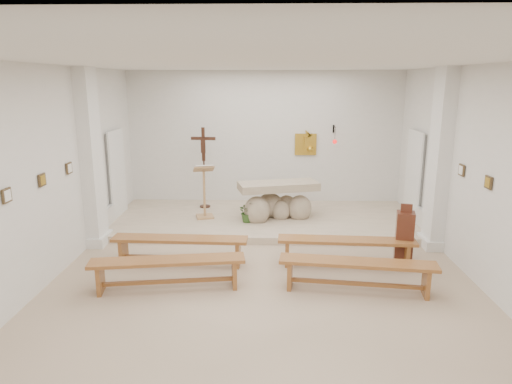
{
  "coord_description": "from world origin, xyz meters",
  "views": [
    {
      "loc": [
        0.08,
        -6.72,
        3.24
      ],
      "look_at": [
        -0.14,
        1.6,
        1.2
      ],
      "focal_mm": 32.0,
      "sensor_mm": 36.0,
      "label": 1
    }
  ],
  "objects_px": {
    "crucifix_stand": "(204,162)",
    "donation_pedestal": "(404,238)",
    "altar": "(277,203)",
    "bench_left_front": "(180,244)",
    "bench_left_second": "(168,267)",
    "lectern": "(204,191)",
    "bench_right_front": "(346,246)",
    "bench_right_second": "(357,269)"
  },
  "relations": [
    {
      "from": "crucifix_stand",
      "to": "donation_pedestal",
      "type": "bearing_deg",
      "value": -33.75
    },
    {
      "from": "altar",
      "to": "crucifix_stand",
      "type": "xyz_separation_m",
      "value": [
        -1.79,
        0.9,
        0.8
      ]
    },
    {
      "from": "bench_left_front",
      "to": "altar",
      "type": "bearing_deg",
      "value": 55.7
    },
    {
      "from": "crucifix_stand",
      "to": "bench_left_second",
      "type": "xyz_separation_m",
      "value": [
        0.0,
        -4.35,
        -0.92
      ]
    },
    {
      "from": "donation_pedestal",
      "to": "lectern",
      "type": "bearing_deg",
      "value": 161.76
    },
    {
      "from": "bench_left_front",
      "to": "bench_right_front",
      "type": "xyz_separation_m",
      "value": [
        2.97,
        0.0,
        0.0
      ]
    },
    {
      "from": "crucifix_stand",
      "to": "donation_pedestal",
      "type": "distance_m",
      "value": 5.22
    },
    {
      "from": "bench_left_second",
      "to": "bench_right_second",
      "type": "bearing_deg",
      "value": -7.85
    },
    {
      "from": "bench_right_front",
      "to": "bench_left_second",
      "type": "height_order",
      "value": "same"
    },
    {
      "from": "lectern",
      "to": "bench_right_front",
      "type": "height_order",
      "value": "lectern"
    },
    {
      "from": "lectern",
      "to": "bench_right_front",
      "type": "bearing_deg",
      "value": -55.42
    },
    {
      "from": "altar",
      "to": "crucifix_stand",
      "type": "relative_size",
      "value": 0.96
    },
    {
      "from": "donation_pedestal",
      "to": "bench_left_second",
      "type": "xyz_separation_m",
      "value": [
        -4.01,
        -1.1,
        -0.12
      ]
    },
    {
      "from": "crucifix_stand",
      "to": "bench_right_front",
      "type": "bearing_deg",
      "value": -43.02
    },
    {
      "from": "bench_left_second",
      "to": "donation_pedestal",
      "type": "bearing_deg",
      "value": 7.54
    },
    {
      "from": "crucifix_stand",
      "to": "bench_left_front",
      "type": "height_order",
      "value": "crucifix_stand"
    },
    {
      "from": "bench_left_front",
      "to": "bench_right_second",
      "type": "relative_size",
      "value": 0.99
    },
    {
      "from": "bench_right_front",
      "to": "bench_left_second",
      "type": "xyz_separation_m",
      "value": [
        -2.97,
        -1.02,
        0.0
      ]
    },
    {
      "from": "crucifix_stand",
      "to": "bench_left_front",
      "type": "distance_m",
      "value": 3.45
    },
    {
      "from": "bench_right_front",
      "to": "bench_left_second",
      "type": "bearing_deg",
      "value": -157.86
    },
    {
      "from": "crucifix_stand",
      "to": "bench_right_second",
      "type": "xyz_separation_m",
      "value": [
        2.98,
        -4.35,
        -0.92
      ]
    },
    {
      "from": "lectern",
      "to": "bench_right_front",
      "type": "xyz_separation_m",
      "value": [
        2.85,
        -2.42,
        -0.39
      ]
    },
    {
      "from": "crucifix_stand",
      "to": "bench_left_second",
      "type": "height_order",
      "value": "crucifix_stand"
    },
    {
      "from": "donation_pedestal",
      "to": "bench_left_second",
      "type": "distance_m",
      "value": 4.16
    },
    {
      "from": "lectern",
      "to": "donation_pedestal",
      "type": "distance_m",
      "value": 4.55
    },
    {
      "from": "bench_left_front",
      "to": "bench_left_second",
      "type": "xyz_separation_m",
      "value": [
        0.0,
        -1.02,
        0.0
      ]
    },
    {
      "from": "altar",
      "to": "bench_left_front",
      "type": "bearing_deg",
      "value": -140.8
    },
    {
      "from": "bench_left_front",
      "to": "bench_left_second",
      "type": "bearing_deg",
      "value": -87.94
    },
    {
      "from": "crucifix_stand",
      "to": "bench_left_second",
      "type": "distance_m",
      "value": 4.44
    },
    {
      "from": "crucifix_stand",
      "to": "bench_left_second",
      "type": "bearing_deg",
      "value": -84.75
    },
    {
      "from": "crucifix_stand",
      "to": "lectern",
      "type": "bearing_deg",
      "value": -77.15
    },
    {
      "from": "lectern",
      "to": "bench_left_second",
      "type": "relative_size",
      "value": 0.52
    },
    {
      "from": "bench_left_front",
      "to": "bench_left_second",
      "type": "distance_m",
      "value": 1.02
    },
    {
      "from": "lectern",
      "to": "bench_left_second",
      "type": "height_order",
      "value": "lectern"
    },
    {
      "from": "crucifix_stand",
      "to": "bench_left_front",
      "type": "xyz_separation_m",
      "value": [
        0.0,
        -3.33,
        -0.92
      ]
    },
    {
      "from": "bench_left_front",
      "to": "crucifix_stand",
      "type": "bearing_deg",
      "value": 92.14
    },
    {
      "from": "bench_left_front",
      "to": "bench_right_second",
      "type": "distance_m",
      "value": 3.14
    },
    {
      "from": "crucifix_stand",
      "to": "bench_right_second",
      "type": "bearing_deg",
      "value": -50.41
    },
    {
      "from": "altar",
      "to": "lectern",
      "type": "height_order",
      "value": "lectern"
    },
    {
      "from": "bench_right_second",
      "to": "bench_left_second",
      "type": "bearing_deg",
      "value": -172.87
    },
    {
      "from": "bench_right_front",
      "to": "lectern",
      "type": "bearing_deg",
      "value": 142.96
    },
    {
      "from": "altar",
      "to": "bench_left_second",
      "type": "relative_size",
      "value": 0.78
    }
  ]
}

